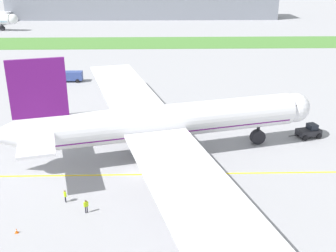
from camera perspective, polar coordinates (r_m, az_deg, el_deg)
ground_plane at (r=57.80m, az=-4.29°, el=-6.50°), size 600.00×600.00×0.00m
apron_taxi_line at (r=57.38m, az=-4.31°, el=-6.73°), size 280.00×0.36×0.01m
grass_median_strip at (r=154.41m, az=-2.66°, el=11.47°), size 320.00×24.00×0.10m
airliner_foreground at (r=60.42m, az=-1.14°, el=0.47°), size 48.58×78.38×15.90m
pushback_tug at (r=72.70m, az=18.97°, el=-0.69°), size 5.72×3.35×2.29m
ground_crew_wingwalker_port at (r=69.18m, az=-3.87°, el=-0.66°), size 0.56×0.37×1.67m
ground_crew_marshaller_front at (r=52.17m, az=-14.07°, el=-9.24°), size 0.41×0.52×1.64m
ground_crew_wingwalker_starboard at (r=49.58m, az=-11.29°, el=-10.69°), size 0.53×0.44×1.70m
traffic_cone_near_nose at (r=48.71m, az=-20.26°, el=-13.44°), size 0.36×0.36×0.58m
service_truck_baggage_loader at (r=104.52m, az=-13.36°, el=6.77°), size 5.81×2.50×2.54m
terminal_building at (r=226.38m, az=-3.48°, el=16.97°), size 138.77×20.00×18.00m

